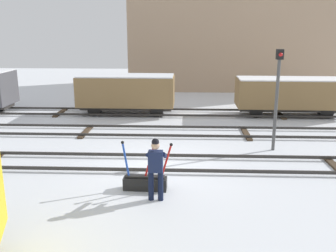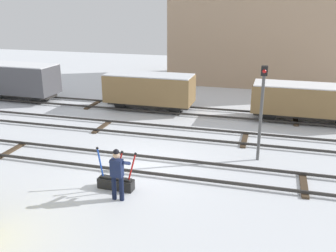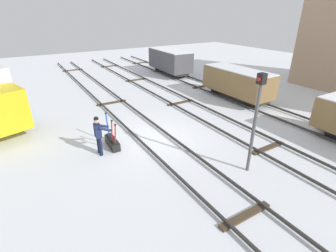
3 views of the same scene
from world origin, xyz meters
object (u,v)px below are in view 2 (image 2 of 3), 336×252
at_px(switch_lever_frame, 116,182).
at_px(rail_worker, 117,171).
at_px(freight_car_far_end, 307,100).
at_px(freight_car_near_switch, 17,79).
at_px(freight_car_mid_siding, 149,89).
at_px(signal_post, 262,104).

xyz_separation_m(switch_lever_frame, rail_worker, (0.35, -0.64, 0.73)).
xyz_separation_m(freight_car_far_end, freight_car_near_switch, (-17.32, -0.00, 0.16)).
bearing_deg(freight_car_mid_siding, freight_car_far_end, 0.34).
bearing_deg(freight_car_far_end, rail_worker, -120.53).
xyz_separation_m(signal_post, freight_car_near_switch, (-15.22, 5.82, -0.99)).
bearing_deg(rail_worker, signal_post, 49.56).
xyz_separation_m(switch_lever_frame, freight_car_near_switch, (-10.74, 9.63, 1.08)).
distance_m(switch_lever_frame, freight_car_far_end, 11.70).
bearing_deg(rail_worker, freight_car_mid_siding, 105.13).
relative_size(signal_post, freight_car_far_end, 0.68).
bearing_deg(signal_post, freight_car_near_switch, 159.07).
relative_size(freight_car_far_end, freight_car_near_switch, 1.07).
distance_m(switch_lever_frame, signal_post, 6.23).
height_order(signal_post, freight_car_mid_siding, signal_post).
bearing_deg(switch_lever_frame, freight_car_far_end, 58.05).
height_order(rail_worker, freight_car_far_end, freight_car_far_end).
height_order(signal_post, freight_car_near_switch, signal_post).
bearing_deg(freight_car_near_switch, signal_post, -19.04).
distance_m(signal_post, freight_car_far_end, 6.29).
height_order(switch_lever_frame, rail_worker, rail_worker).
relative_size(switch_lever_frame, freight_car_mid_siding, 0.29).
bearing_deg(signal_post, freight_car_mid_siding, 137.93).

